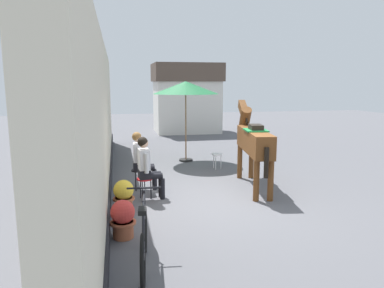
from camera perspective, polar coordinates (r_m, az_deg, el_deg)
The scene contains 11 objects.
ground_plane at distance 10.87m, azimuth 0.11°, elevation -3.84°, with size 40.00×40.00×0.00m, color #56565B.
pub_facade_wall at distance 8.90m, azimuth -14.08°, elevation 2.93°, with size 0.34×14.00×3.40m.
distant_cottage at distance 18.84m, azimuth -0.88°, elevation 7.37°, with size 3.40×2.60×3.50m.
seated_visitor_near at distance 7.91m, azimuth -7.09°, elevation -3.26°, with size 0.61×0.49×1.39m.
seated_visitor_far at distance 8.69m, azimuth -8.05°, elevation -2.11°, with size 0.61×0.49×1.39m.
saddled_horse_center at distance 8.86m, azimuth 9.61°, elevation 0.58°, with size 0.77×2.98×2.06m.
flower_planter_near at distance 6.16m, azimuth -10.82°, elevation -11.40°, with size 0.43×0.43×0.64m.
flower_planter_far at distance 7.36m, azimuth -10.70°, elevation -7.91°, with size 0.43×0.43×0.64m.
leaning_bicycle at distance 5.16m, azimuth -7.57°, elevation -14.86°, with size 0.50×1.76×1.02m.
cafe_parasol at distance 11.62m, azimuth -0.97°, elevation 8.78°, with size 2.10×2.10×2.58m.
spare_stool_white at distance 10.75m, azimuth 3.93°, elevation -1.83°, with size 0.32×0.32×0.46m.
Camera 1 is at (-2.20, -7.34, 2.52)m, focal length 33.90 mm.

